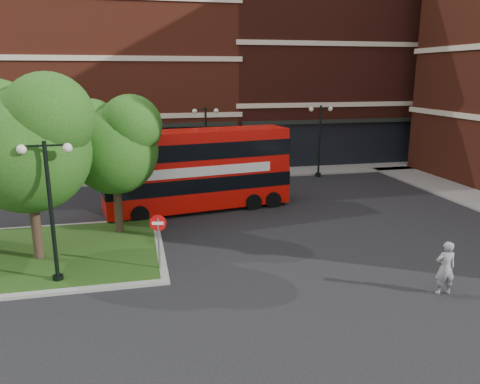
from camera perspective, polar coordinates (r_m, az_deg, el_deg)
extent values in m
plane|color=black|center=(17.62, -3.12, -9.60)|extent=(120.00, 120.00, 0.00)
cube|color=slate|center=(33.26, -8.03, 1.86)|extent=(44.00, 3.00, 0.12)
cube|color=maroon|center=(40.25, -21.12, 13.16)|extent=(26.00, 12.00, 14.00)
cube|color=#471911|center=(43.25, 10.11, 15.21)|extent=(18.00, 12.00, 16.00)
cube|color=gray|center=(20.86, -27.06, -7.17)|extent=(12.60, 7.60, 0.12)
cube|color=#19380F|center=(20.85, -27.07, -7.13)|extent=(12.00, 7.00, 0.15)
cylinder|color=#2D2116|center=(19.48, -23.76, -2.35)|extent=(0.36, 0.36, 3.92)
sphere|color=#194F13|center=(18.99, -24.47, 4.56)|extent=(4.60, 4.60, 4.60)
sphere|color=#194F13|center=(18.23, -22.30, 8.42)|extent=(3.22, 3.22, 3.22)
cylinder|color=#2D2116|center=(21.59, -14.70, -0.66)|extent=(0.36, 0.36, 3.47)
sphere|color=#194F13|center=(21.16, -15.05, 4.86)|extent=(3.80, 3.80, 3.80)
sphere|color=#194F13|center=(21.68, -17.67, 7.05)|extent=(2.85, 2.85, 2.85)
sphere|color=#194F13|center=(20.63, -13.16, 7.88)|extent=(2.66, 2.66, 2.66)
cylinder|color=black|center=(16.98, -21.99, -2.60)|extent=(0.14, 0.14, 5.00)
cylinder|color=black|center=(17.76, -21.28, -9.88)|extent=(0.36, 0.36, 0.30)
cube|color=black|center=(16.49, -22.75, 5.24)|extent=(1.40, 0.06, 0.06)
sphere|color=#F2EACC|center=(16.64, -25.09, 4.73)|extent=(0.32, 0.32, 0.32)
sphere|color=#F2EACC|center=(16.40, -20.30, 5.06)|extent=(0.32, 0.32, 0.32)
cylinder|color=black|center=(31.10, -4.16, 5.67)|extent=(0.14, 0.14, 5.00)
cylinder|color=black|center=(31.53, -4.08, 1.45)|extent=(0.36, 0.36, 0.30)
cube|color=black|center=(30.83, -4.24, 10.00)|extent=(1.40, 0.06, 0.06)
sphere|color=#F2EACC|center=(30.74, -5.54, 9.77)|extent=(0.32, 0.32, 0.32)
sphere|color=#F2EACC|center=(30.96, -2.94, 9.85)|extent=(0.32, 0.32, 0.32)
cylinder|color=black|center=(33.25, 9.67, 6.07)|extent=(0.14, 0.14, 5.00)
cylinder|color=black|center=(33.66, 9.50, 2.11)|extent=(0.36, 0.36, 0.30)
cube|color=black|center=(33.01, 9.84, 10.11)|extent=(1.40, 0.06, 0.06)
sphere|color=#F2EACC|center=(32.75, 8.68, 9.95)|extent=(0.32, 0.32, 0.32)
sphere|color=#F2EACC|center=(33.29, 10.96, 9.92)|extent=(0.32, 0.32, 0.32)
cube|color=red|center=(25.00, -5.15, 0.82)|extent=(10.04, 3.78, 1.87)
cube|color=red|center=(24.63, -5.25, 5.06)|extent=(9.94, 3.74, 1.87)
cube|color=black|center=(24.62, -5.25, 5.28)|extent=(10.04, 3.78, 0.85)
cube|color=silver|center=(23.72, -4.39, 2.54)|extent=(7.27, 1.22, 0.49)
imported|color=gray|center=(16.96, 23.74, -8.47)|extent=(0.72, 0.52, 1.83)
imported|color=silver|center=(32.79, -19.76, 2.05)|extent=(3.97, 1.74, 1.33)
imported|color=silver|center=(31.58, -2.31, 2.53)|extent=(4.35, 1.67, 1.41)
cylinder|color=slate|center=(17.44, -9.86, -6.39)|extent=(0.08, 0.08, 2.07)
cylinder|color=red|center=(17.16, -9.98, -3.75)|extent=(0.60, 0.18, 0.60)
cube|color=white|center=(17.16, -9.98, -3.75)|extent=(0.42, 0.13, 0.11)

